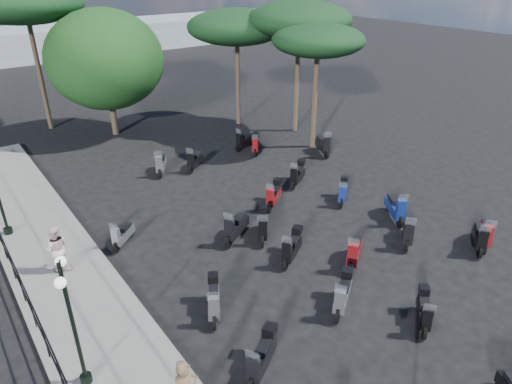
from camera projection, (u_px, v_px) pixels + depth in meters
ground at (294, 269)px, 15.63m from camera, size 120.00×120.00×0.00m
sidewalk at (74, 295)px, 14.30m from camera, size 3.00×30.00×0.15m
railing at (25, 294)px, 13.09m from camera, size 0.04×26.04×1.10m
lamp_post_1 at (72, 318)px, 10.35m from camera, size 0.47×1.02×3.57m
pedestrian_far at (57, 248)px, 14.97m from camera, size 0.97×0.86×1.67m
scooter_1 at (261, 357)px, 11.50m from camera, size 1.51×1.05×1.35m
scooter_2 at (214, 300)px, 13.44m from camera, size 1.02×1.49×1.32m
scooter_3 at (123, 235)px, 16.76m from camera, size 1.23×1.04×1.21m
scooter_5 at (424, 311)px, 13.07m from camera, size 1.26×1.11×1.22m
scooter_6 at (292, 247)px, 15.88m from camera, size 1.50×1.04×1.34m
scooter_7 at (263, 226)px, 17.16m from camera, size 1.19×1.43×1.36m
scooter_8 at (236, 227)px, 17.06m from camera, size 1.65×1.09×1.47m
scooter_9 at (161, 164)px, 22.37m from camera, size 1.08×1.52×1.39m
scooter_12 at (343, 295)px, 13.65m from camera, size 1.50×1.08×1.35m
scooter_13 at (354, 252)px, 15.65m from camera, size 1.56×1.10×1.43m
scooter_14 at (274, 195)px, 19.40m from camera, size 1.43×1.12×1.33m
scooter_15 at (195, 161)px, 22.80m from camera, size 1.39×1.14×1.35m
scooter_18 at (480, 238)px, 16.48m from camera, size 1.47×1.10×1.37m
scooter_19 at (409, 231)px, 16.84m from camera, size 1.52×1.12×1.41m
scooter_20 at (297, 174)px, 21.26m from camera, size 1.48×1.04×1.33m
scooter_21 at (245, 141)px, 25.29m from camera, size 1.64×0.65×1.32m
scooter_23 at (485, 234)px, 16.69m from camera, size 1.56×1.05×1.41m
scooter_24 at (395, 208)px, 18.35m from camera, size 1.14×1.64×1.49m
scooter_25 at (343, 192)px, 19.74m from camera, size 1.28×1.12×1.24m
scooter_26 at (323, 145)px, 24.58m from camera, size 1.02×1.73×1.49m
scooter_27 at (255, 144)px, 24.81m from camera, size 1.12×1.30×1.25m
broadleaf_tree at (105, 60)px, 25.65m from camera, size 6.54×6.54×7.20m
pine_0 at (237, 27)px, 26.74m from camera, size 5.92×5.92×6.96m
pine_1 at (299, 20)px, 25.31m from camera, size 5.90×5.90×7.51m
pine_2 at (25, 4)px, 25.31m from camera, size 6.45×6.45×8.40m
pine_3 at (318, 41)px, 23.17m from camera, size 4.81×4.81×6.64m
distant_hills at (10, 45)px, 47.14m from camera, size 70.00×8.00×3.00m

